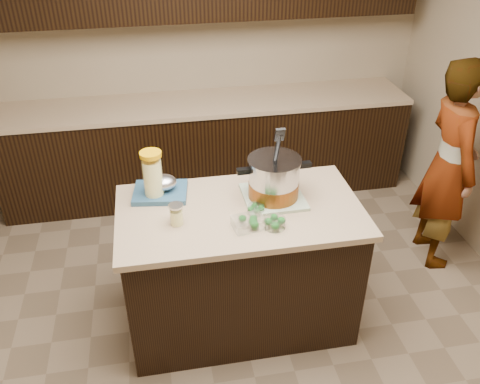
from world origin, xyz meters
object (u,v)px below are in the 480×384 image
object	(u,v)px
stock_pot	(274,180)
island	(240,267)
person	(449,166)
lemonade_pitcher	(153,178)

from	to	relation	value
stock_pot	island	bearing A→B (deg)	-161.51
stock_pot	person	bearing A→B (deg)	12.29
lemonade_pitcher	island	bearing A→B (deg)	-23.07
stock_pot	person	xyz separation A→B (m)	(1.39, 0.34, -0.23)
stock_pot	lemonade_pitcher	bearing A→B (deg)	168.27
stock_pot	lemonade_pitcher	xyz separation A→B (m)	(-0.71, 0.13, 0.02)
lemonade_pitcher	person	bearing A→B (deg)	5.73
stock_pot	person	world-z (taller)	person
stock_pot	lemonade_pitcher	distance (m)	0.72
island	lemonade_pitcher	xyz separation A→B (m)	(-0.49, 0.21, 0.59)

